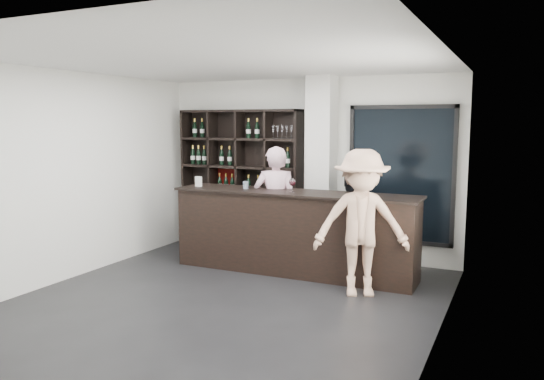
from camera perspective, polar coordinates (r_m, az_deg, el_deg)
The scene contains 12 objects.
floor at distance 6.61m, azimuth -5.33°, elevation -12.13°, with size 5.00×5.50×0.01m, color black.
wine_shelf at distance 9.09m, azimuth -3.42°, elevation 1.03°, with size 2.20×0.35×2.40m, color black, non-canonical shape.
structural_column at distance 8.36m, azimuth 5.31°, elevation 2.19°, with size 0.40×0.40×2.90m, color silver.
glass_panel at distance 8.25m, azimuth 13.69°, elevation 1.59°, with size 1.60×0.08×2.10m.
tasting_counter at distance 7.74m, azimuth 2.33°, elevation -4.56°, with size 3.63×0.75×1.20m.
taster_pink at distance 8.05m, azimuth 0.39°, elevation -1.80°, with size 0.67×0.44×1.84m, color #D5A8B7.
taster_black at distance 7.91m, azimuth 8.38°, elevation -3.38°, with size 0.71×0.56×1.47m, color black.
customer at distance 6.77m, azimuth 9.58°, elevation -3.54°, with size 1.20×0.69×1.86m, color tan.
wine_glass at distance 7.56m, azimuth 2.19°, elevation 0.61°, with size 0.09×0.09×0.22m, color white, non-canonical shape.
spit_cup at distance 7.95m, azimuth -2.85°, elevation 0.53°, with size 0.08×0.08×0.11m, color #A2B3CA.
napkin_stack at distance 7.30m, azimuth 10.11°, elevation -0.54°, with size 0.13×0.13×0.02m, color white.
card_stand at distance 8.31m, azimuth -7.91°, elevation 0.91°, with size 0.10×0.05×0.15m, color white.
Camera 1 is at (3.20, -5.35, 2.20)m, focal length 35.00 mm.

